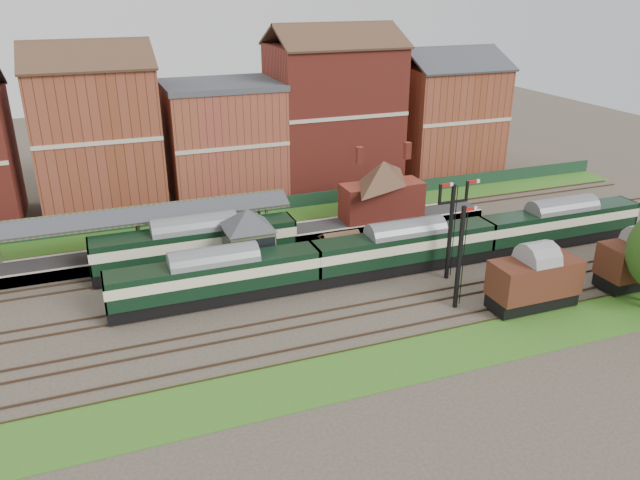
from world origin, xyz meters
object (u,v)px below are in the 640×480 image
object	(u,v)px
signal_box	(249,242)
semaphore_bracket	(451,225)
goods_van_a	(534,280)
dmu_train	(405,247)
platform_railcar	(196,244)

from	to	relation	value
signal_box	semaphore_bracket	distance (m)	16.16
semaphore_bracket	goods_van_a	xyz separation A→B (m)	(3.24, -6.50, -2.37)
goods_van_a	signal_box	bearing A→B (deg)	146.16
signal_box	goods_van_a	size ratio (longest dim) A/B	0.91
dmu_train	platform_railcar	size ratio (longest dim) A/B	2.82
signal_box	platform_railcar	size ratio (longest dim) A/B	0.36
signal_box	goods_van_a	bearing A→B (deg)	-33.84
semaphore_bracket	signal_box	bearing A→B (deg)	159.08
platform_railcar	semaphore_bracket	bearing A→B (deg)	-25.62
platform_railcar	goods_van_a	size ratio (longest dim) A/B	2.56
semaphore_bracket	dmu_train	bearing A→B (deg)	136.58
semaphore_bracket	platform_railcar	xyz separation A→B (m)	(-18.77, 9.00, -2.35)
dmu_train	goods_van_a	size ratio (longest dim) A/B	7.21
dmu_train	signal_box	bearing A→B (deg)	165.31
semaphore_bracket	goods_van_a	distance (m)	7.64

